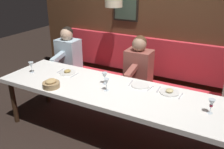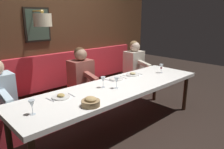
% 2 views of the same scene
% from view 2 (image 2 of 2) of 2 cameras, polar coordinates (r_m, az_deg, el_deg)
% --- Properties ---
extents(ground_plane, '(12.00, 12.00, 0.00)m').
position_cam_2_polar(ground_plane, '(3.54, 1.22, -14.53)').
color(ground_plane, black).
extents(dining_table, '(0.90, 3.18, 0.74)m').
position_cam_2_polar(dining_table, '(3.25, 1.29, -4.02)').
color(dining_table, white).
rests_on(dining_table, ground_plane).
extents(banquette_bench, '(0.52, 3.38, 0.45)m').
position_cam_2_polar(banquette_bench, '(4.05, -7.71, -7.09)').
color(banquette_bench, red).
rests_on(banquette_bench, ground_plane).
extents(back_wall_panel, '(0.59, 4.58, 2.90)m').
position_cam_2_polar(back_wall_panel, '(4.25, -12.98, 9.52)').
color(back_wall_panel, '#51331E').
rests_on(back_wall_panel, ground_plane).
extents(diner_nearest, '(0.60, 0.40, 0.79)m').
position_cam_2_polar(diner_nearest, '(4.80, 5.92, 3.87)').
color(diner_nearest, beige).
rests_on(diner_nearest, banquette_bench).
extents(diner_near, '(0.60, 0.40, 0.79)m').
position_cam_2_polar(diner_near, '(3.85, -8.27, 0.93)').
color(diner_near, '#934C42').
rests_on(diner_near, banquette_bench).
extents(place_setting_0, '(0.24, 0.33, 0.01)m').
position_cam_2_polar(place_setting_0, '(3.58, 1.19, -1.12)').
color(place_setting_0, white).
rests_on(place_setting_0, dining_table).
extents(place_setting_1, '(0.24, 0.31, 0.05)m').
position_cam_2_polar(place_setting_1, '(3.84, 5.55, 0.06)').
color(place_setting_1, silver).
rests_on(place_setting_1, dining_table).
extents(place_setting_2, '(0.24, 0.32, 0.05)m').
position_cam_2_polar(place_setting_2, '(2.86, -13.41, -5.70)').
color(place_setting_2, silver).
rests_on(place_setting_2, dining_table).
extents(wine_glass_0, '(0.07, 0.07, 0.16)m').
position_cam_2_polar(wine_glass_0, '(3.14, -2.39, -1.40)').
color(wine_glass_0, silver).
rests_on(wine_glass_0, dining_table).
extents(wine_glass_1, '(0.07, 0.07, 0.16)m').
position_cam_2_polar(wine_glass_1, '(3.11, 1.21, -1.58)').
color(wine_glass_1, silver).
rests_on(wine_glass_1, dining_table).
extents(wine_glass_2, '(0.07, 0.07, 0.16)m').
position_cam_2_polar(wine_glass_2, '(2.44, -20.56, -7.42)').
color(wine_glass_2, silver).
rests_on(wine_glass_2, dining_table).
extents(wine_glass_3, '(0.07, 0.07, 0.16)m').
position_cam_2_polar(wine_glass_3, '(4.06, 12.99, 2.04)').
color(wine_glass_3, silver).
rests_on(wine_glass_3, dining_table).
extents(bread_bowl, '(0.22, 0.22, 0.12)m').
position_cam_2_polar(bread_bowl, '(2.53, -5.70, -7.33)').
color(bread_bowl, '#9E7F56').
rests_on(bread_bowl, dining_table).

